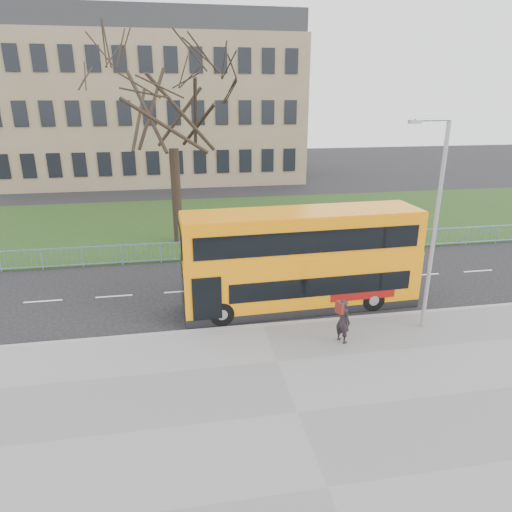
{
  "coord_description": "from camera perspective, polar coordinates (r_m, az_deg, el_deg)",
  "views": [
    {
      "loc": [
        -2.97,
        -16.94,
        8.45
      ],
      "look_at": [
        0.18,
        1.0,
        2.05
      ],
      "focal_mm": 32.0,
      "sensor_mm": 36.0,
      "label": 1
    }
  ],
  "objects": [
    {
      "name": "bare_tree",
      "position": [
        27.0,
        -10.4,
        15.33
      ],
      "size": [
        9.27,
        9.27,
        13.24
      ],
      "primitive_type": null,
      "color": "black",
      "rests_on": "grass_verge"
    },
    {
      "name": "street_lamp",
      "position": [
        17.29,
        21.33,
        4.17
      ],
      "size": [
        1.62,
        0.37,
        7.65
      ],
      "rotation": [
        0.0,
        0.0,
        0.14
      ],
      "color": "#9A9CA2",
      "rests_on": "pavement"
    },
    {
      "name": "pedestrian",
      "position": [
        16.58,
        10.81,
        -7.97
      ],
      "size": [
        0.63,
        0.71,
        1.64
      ],
      "primitive_type": "imported",
      "rotation": [
        0.0,
        0.0,
        2.08
      ],
      "color": "black",
      "rests_on": "pavement"
    },
    {
      "name": "kerb",
      "position": [
        17.77,
        0.85,
        -8.78
      ],
      "size": [
        80.0,
        0.2,
        0.14
      ],
      "primitive_type": "cube",
      "color": "gray",
      "rests_on": "ground"
    },
    {
      "name": "guard_railing",
      "position": [
        25.01,
        -2.64,
        0.92
      ],
      "size": [
        40.0,
        0.12,
        1.1
      ],
      "primitive_type": null,
      "color": "#749CCF",
      "rests_on": "ground"
    },
    {
      "name": "ground",
      "position": [
        19.16,
        -0.03,
        -6.81
      ],
      "size": [
        120.0,
        120.0,
        0.0
      ],
      "primitive_type": "plane",
      "color": "black",
      "rests_on": "ground"
    },
    {
      "name": "pavement",
      "position": [
        13.53,
        5.21,
        -19.07
      ],
      "size": [
        80.0,
        10.5,
        0.12
      ],
      "primitive_type": "cube",
      "color": "slate",
      "rests_on": "ground"
    },
    {
      "name": "yellow_bus",
      "position": [
        18.83,
        5.68,
        -0.16
      ],
      "size": [
        9.81,
        2.63,
        4.08
      ],
      "rotation": [
        0.0,
        0.0,
        0.03
      ],
      "color": "orange",
      "rests_on": "ground"
    },
    {
      "name": "civic_building",
      "position": [
        52.0,
        -12.81,
        17.31
      ],
      "size": [
        30.0,
        15.0,
        14.0
      ],
      "primitive_type": "cube",
      "color": "#826D52",
      "rests_on": "ground"
    },
    {
      "name": "grass_verge",
      "position": [
        32.49,
        -4.41,
        4.3
      ],
      "size": [
        80.0,
        15.4,
        0.08
      ],
      "primitive_type": "cube",
      "color": "#1E3413",
      "rests_on": "ground"
    }
  ]
}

